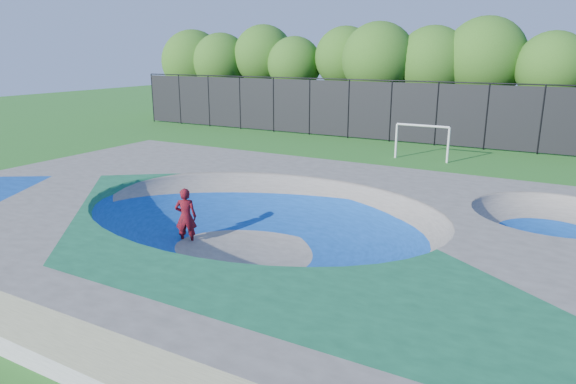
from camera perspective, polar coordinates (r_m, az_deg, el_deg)
name	(u,v)px	position (r m, az deg, el deg)	size (l,w,h in m)	color
ground	(260,254)	(15.39, -3.12, -6.89)	(120.00, 120.00, 0.00)	#20631B
skate_deck	(260,230)	(15.12, -3.16, -4.26)	(22.00, 14.00, 1.50)	gray
skater	(186,217)	(16.10, -11.29, -2.71)	(0.66, 0.43, 1.82)	#AB0D1C
skateboard	(187,244)	(16.39, -11.13, -5.65)	(0.78, 0.22, 0.05)	black
soccer_goal	(422,136)	(29.22, 14.68, 6.08)	(2.99, 0.12, 1.98)	silver
fence	(437,113)	(34.09, 16.20, 8.47)	(48.09, 0.09, 4.04)	black
treeline	(441,62)	(39.15, 16.67, 13.68)	(53.64, 7.29, 8.27)	#3F2C1F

